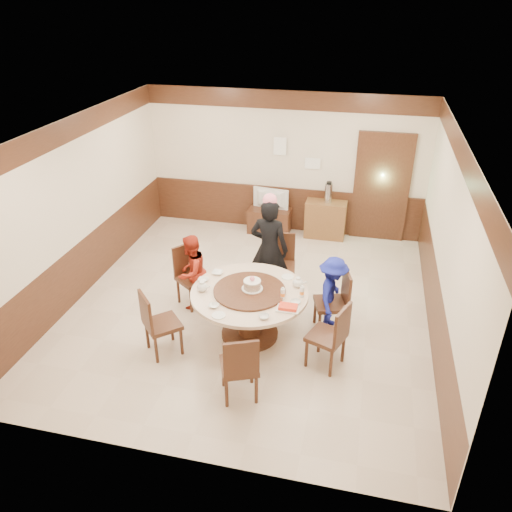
% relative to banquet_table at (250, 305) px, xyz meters
% --- Properties ---
extents(room, '(6.00, 6.04, 2.84)m').
position_rel_banquet_table_xyz_m(room, '(-0.18, 0.75, 0.55)').
color(room, beige).
rests_on(room, ground).
extents(banquet_table, '(1.64, 1.64, 0.78)m').
position_rel_banquet_table_xyz_m(banquet_table, '(0.00, 0.00, 0.00)').
color(banquet_table, '#402114').
rests_on(banquet_table, ground).
extents(chair_0, '(0.56, 0.55, 0.97)m').
position_rel_banquet_table_xyz_m(chair_0, '(1.13, 0.41, -0.23)').
color(chair_0, '#402114').
rests_on(chair_0, ground).
extents(chair_1, '(0.50, 0.51, 0.97)m').
position_rel_banquet_table_xyz_m(chair_1, '(0.22, 1.31, -0.23)').
color(chair_1, '#402114').
rests_on(chair_1, ground).
extents(chair_2, '(0.62, 0.62, 0.97)m').
position_rel_banquet_table_xyz_m(chair_2, '(-1.08, 0.63, -0.23)').
color(chair_2, '#402114').
rests_on(chair_2, ground).
extents(chair_3, '(0.62, 0.62, 0.97)m').
position_rel_banquet_table_xyz_m(chair_3, '(-1.08, -0.63, -0.23)').
color(chair_3, '#402114').
rests_on(chair_3, ground).
extents(chair_4, '(0.57, 0.58, 0.97)m').
position_rel_banquet_table_xyz_m(chair_4, '(0.17, -1.21, -0.23)').
color(chair_4, '#402114').
rests_on(chair_4, ground).
extents(chair_5, '(0.57, 0.57, 0.97)m').
position_rel_banquet_table_xyz_m(chair_5, '(1.14, -0.39, -0.23)').
color(chair_5, '#402114').
rests_on(chair_5, ground).
extents(person_standing, '(0.66, 0.47, 1.69)m').
position_rel_banquet_table_xyz_m(person_standing, '(0.04, 1.12, 0.31)').
color(person_standing, black).
rests_on(person_standing, ground).
extents(person_red, '(0.58, 0.68, 1.21)m').
position_rel_banquet_table_xyz_m(person_red, '(-1.06, 0.56, 0.07)').
color(person_red, '#A72716').
rests_on(person_red, ground).
extents(person_blue, '(0.48, 0.77, 1.15)m').
position_rel_banquet_table_xyz_m(person_blue, '(1.11, 0.48, 0.04)').
color(person_blue, navy).
rests_on(person_blue, ground).
extents(birthday_cake, '(0.30, 0.30, 0.20)m').
position_rel_banquet_table_xyz_m(birthday_cake, '(0.03, 0.03, 0.32)').
color(birthday_cake, white).
rests_on(birthday_cake, banquet_table).
extents(teapot_left, '(0.17, 0.15, 0.13)m').
position_rel_banquet_table_xyz_m(teapot_left, '(-0.64, -0.12, 0.28)').
color(teapot_left, white).
rests_on(teapot_left, banquet_table).
extents(teapot_right, '(0.17, 0.15, 0.13)m').
position_rel_banquet_table_xyz_m(teapot_right, '(0.63, 0.29, 0.28)').
color(teapot_right, white).
rests_on(teapot_right, banquet_table).
extents(bowl_0, '(0.16, 0.16, 0.04)m').
position_rel_banquet_table_xyz_m(bowl_0, '(-0.57, 0.37, 0.24)').
color(bowl_0, white).
rests_on(bowl_0, banquet_table).
extents(bowl_1, '(0.14, 0.14, 0.04)m').
position_rel_banquet_table_xyz_m(bowl_1, '(0.33, -0.57, 0.24)').
color(bowl_1, white).
rests_on(bowl_1, banquet_table).
extents(bowl_2, '(0.13, 0.13, 0.03)m').
position_rel_banquet_table_xyz_m(bowl_2, '(-0.37, -0.47, 0.23)').
color(bowl_2, white).
rests_on(bowl_2, banquet_table).
extents(bowl_3, '(0.14, 0.14, 0.04)m').
position_rel_banquet_table_xyz_m(bowl_3, '(0.67, -0.15, 0.24)').
color(bowl_3, white).
rests_on(bowl_3, banquet_table).
extents(bowl_4, '(0.14, 0.14, 0.04)m').
position_rel_banquet_table_xyz_m(bowl_4, '(-0.71, 0.13, 0.23)').
color(bowl_4, white).
rests_on(bowl_4, banquet_table).
extents(saucer_near, '(0.18, 0.18, 0.01)m').
position_rel_banquet_table_xyz_m(saucer_near, '(-0.25, -0.65, 0.22)').
color(saucer_near, white).
rests_on(saucer_near, banquet_table).
extents(saucer_far, '(0.18, 0.18, 0.01)m').
position_rel_banquet_table_xyz_m(saucer_far, '(0.45, 0.50, 0.22)').
color(saucer_far, white).
rests_on(saucer_far, banquet_table).
extents(shrimp_platter, '(0.30, 0.20, 0.06)m').
position_rel_banquet_table_xyz_m(shrimp_platter, '(0.60, -0.31, 0.24)').
color(shrimp_platter, white).
rests_on(shrimp_platter, banquet_table).
extents(bottle_0, '(0.06, 0.06, 0.16)m').
position_rel_banquet_table_xyz_m(bottle_0, '(0.48, -0.08, 0.30)').
color(bottle_0, white).
rests_on(bottle_0, banquet_table).
extents(bottle_1, '(0.06, 0.06, 0.16)m').
position_rel_banquet_table_xyz_m(bottle_1, '(0.73, 0.03, 0.30)').
color(bottle_1, white).
rests_on(bottle_1, banquet_table).
extents(tv_stand, '(0.85, 0.45, 0.50)m').
position_rel_banquet_table_xyz_m(tv_stand, '(-0.43, 3.49, -0.28)').
color(tv_stand, '#402114').
rests_on(tv_stand, ground).
extents(television, '(0.74, 0.19, 0.42)m').
position_rel_banquet_table_xyz_m(television, '(-0.43, 3.49, 0.18)').
color(television, gray).
rests_on(television, tv_stand).
extents(side_cabinet, '(0.80, 0.40, 0.75)m').
position_rel_banquet_table_xyz_m(side_cabinet, '(0.70, 3.52, -0.16)').
color(side_cabinet, brown).
rests_on(side_cabinet, ground).
extents(thermos, '(0.15, 0.15, 0.38)m').
position_rel_banquet_table_xyz_m(thermos, '(0.72, 3.52, 0.41)').
color(thermos, silver).
rests_on(thermos, side_cabinet).
extents(notice_left, '(0.25, 0.00, 0.35)m').
position_rel_banquet_table_xyz_m(notice_left, '(-0.29, 3.69, 1.22)').
color(notice_left, white).
rests_on(notice_left, room).
extents(notice_right, '(0.30, 0.00, 0.22)m').
position_rel_banquet_table_xyz_m(notice_right, '(0.36, 3.69, 0.92)').
color(notice_right, white).
rests_on(notice_right, room).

